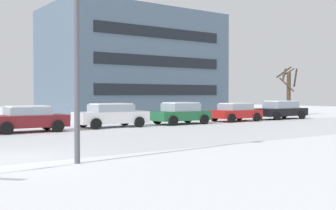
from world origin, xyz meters
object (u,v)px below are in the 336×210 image
at_px(street_lamp, 88,47).
at_px(parked_car_black, 281,110).
at_px(parked_car_red, 236,112).
at_px(parked_car_maroon, 28,119).
at_px(parked_car_green, 181,113).
at_px(parked_car_white, 111,115).

distance_m(street_lamp, parked_car_black, 24.56).
bearing_deg(parked_car_black, parked_car_red, -179.94).
height_order(parked_car_maroon, parked_car_green, parked_car_green).
relative_size(street_lamp, parked_car_green, 1.38).
xyz_separation_m(parked_car_white, parked_car_black, (15.16, -0.24, 0.01)).
bearing_deg(parked_car_red, parked_car_white, 178.59).
xyz_separation_m(parked_car_maroon, parked_car_black, (20.21, 0.10, 0.04)).
bearing_deg(street_lamp, parked_car_maroon, 81.71).
relative_size(parked_car_maroon, parked_car_white, 0.91).
xyz_separation_m(street_lamp, parked_car_red, (16.75, 11.01, -2.63)).
bearing_deg(parked_car_maroon, parked_car_red, 0.37).
distance_m(parked_car_maroon, parked_car_green, 10.11).
xyz_separation_m(parked_car_white, parked_car_green, (5.05, -0.26, -0.00)).
height_order(parked_car_green, parked_car_red, parked_car_green).
height_order(parked_car_white, parked_car_red, parked_car_white).
bearing_deg(street_lamp, parked_car_black, 26.80).
distance_m(parked_car_green, parked_car_black, 10.11).
distance_m(parked_car_red, parked_car_black, 5.05).
bearing_deg(parked_car_white, street_lamp, -120.54).
bearing_deg(parked_car_black, street_lamp, -153.20).
height_order(street_lamp, parked_car_black, street_lamp).
distance_m(parked_car_white, parked_car_black, 15.16).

